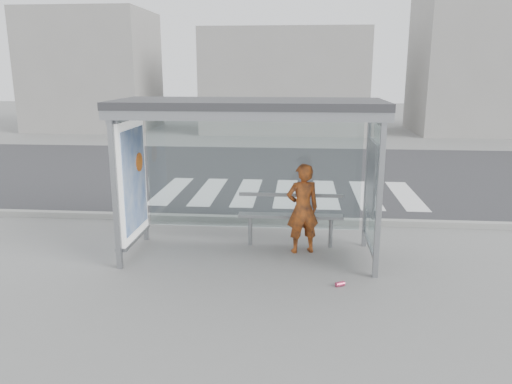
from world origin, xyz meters
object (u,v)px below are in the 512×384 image
at_px(bus_shelter, 226,139).
at_px(soda_can, 340,284).
at_px(bench, 290,216).
at_px(person, 303,209).

relative_size(bus_shelter, soda_can, 32.04).
bearing_deg(bench, person, -54.01).
relative_size(person, soda_can, 11.77).
bearing_deg(soda_can, person, 112.06).
xyz_separation_m(person, bench, (-0.21, 0.29, -0.22)).
xyz_separation_m(bus_shelter, soda_can, (1.82, -1.14, -1.95)).
bearing_deg(person, bench, -71.05).
relative_size(bench, soda_can, 13.90).
relative_size(person, bench, 0.85).
distance_m(bus_shelter, person, 1.76).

